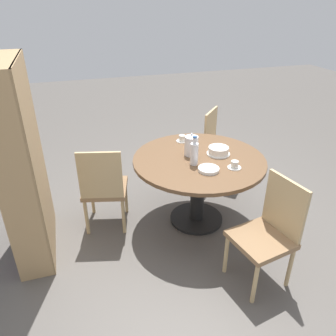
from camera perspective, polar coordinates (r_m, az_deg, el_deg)
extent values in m
plane|color=#56514C|center=(3.55, 4.92, -8.84)|extent=(14.00, 14.00, 0.00)
cylinder|color=black|center=(3.54, 4.93, -8.64)|extent=(0.55, 0.55, 0.03)
cylinder|color=black|center=(3.35, 5.17, -3.90)|extent=(0.14, 0.14, 0.66)
cylinder|color=brown|center=(3.18, 5.43, 1.44)|extent=(1.28, 1.28, 0.04)
cylinder|color=tan|center=(2.88, 10.09, -14.52)|extent=(0.03, 0.03, 0.39)
cylinder|color=tan|center=(2.69, 14.90, -18.87)|extent=(0.03, 0.03, 0.39)
cylinder|color=tan|center=(3.07, 15.59, -12.10)|extent=(0.03, 0.03, 0.39)
cylinder|color=tan|center=(2.90, 20.46, -15.89)|extent=(0.03, 0.03, 0.39)
cube|color=#93704C|center=(2.74, 15.85, -11.92)|extent=(0.49, 0.49, 0.04)
cube|color=tan|center=(2.71, 19.65, -6.28)|extent=(0.40, 0.10, 0.47)
cylinder|color=tan|center=(4.01, 11.27, -1.32)|extent=(0.03, 0.03, 0.39)
cylinder|color=tan|center=(4.32, 12.53, 0.80)|extent=(0.03, 0.03, 0.39)
cylinder|color=tan|center=(4.09, 6.42, -0.28)|extent=(0.03, 0.03, 0.39)
cylinder|color=tan|center=(4.40, 8.00, 1.72)|extent=(0.03, 0.03, 0.39)
cube|color=#93704C|center=(4.11, 9.80, 2.96)|extent=(0.59, 0.59, 0.04)
cube|color=tan|center=(4.06, 7.41, 6.76)|extent=(0.31, 0.29, 0.47)
cylinder|color=tan|center=(3.57, -7.34, -4.92)|extent=(0.03, 0.03, 0.39)
cylinder|color=tan|center=(3.62, -13.05, -4.99)|extent=(0.03, 0.03, 0.39)
cylinder|color=tan|center=(3.27, -7.74, -8.33)|extent=(0.03, 0.03, 0.39)
cylinder|color=tan|center=(3.33, -13.99, -8.35)|extent=(0.03, 0.03, 0.39)
cube|color=#93704C|center=(3.33, -10.86, -3.49)|extent=(0.51, 0.51, 0.04)
cube|color=tan|center=(3.03, -11.72, -1.30)|extent=(0.13, 0.39, 0.47)
cube|color=tan|center=(3.39, -23.60, 3.67)|extent=(0.04, 0.28, 1.72)
cube|color=tan|center=(2.62, -24.77, -3.62)|extent=(0.04, 0.28, 1.72)
cube|color=tan|center=(2.98, -21.65, 0.84)|extent=(0.89, 0.02, 1.72)
cube|color=tan|center=(3.44, -21.36, -12.05)|extent=(0.82, 0.27, 0.04)
cube|color=tan|center=(3.25, -22.35, -7.61)|extent=(0.82, 0.27, 0.04)
cube|color=tan|center=(3.07, -23.50, -2.36)|extent=(0.82, 0.27, 0.04)
cube|color=tan|center=(2.93, -24.76, 3.47)|extent=(0.82, 0.27, 0.04)
cube|color=tan|center=(2.82, -26.15, 9.82)|extent=(0.82, 0.27, 0.04)
cube|color=black|center=(3.54, -21.45, -7.69)|extent=(0.34, 0.21, 0.27)
cube|color=#703384|center=(3.17, -21.63, -12.96)|extent=(0.34, 0.21, 0.22)
cube|color=#234793|center=(3.38, -22.38, -3.23)|extent=(0.33, 0.21, 0.26)
cube|color=beige|center=(2.98, -22.71, -8.28)|extent=(0.33, 0.21, 0.21)
cube|color=teal|center=(3.21, -23.50, 1.93)|extent=(0.37, 0.21, 0.26)
cube|color=teal|center=(2.81, -24.02, -2.10)|extent=(0.37, 0.21, 0.24)
cube|color=#28703D|center=(3.12, -24.62, 7.67)|extent=(0.30, 0.21, 0.24)
cube|color=#28703D|center=(2.65, -25.43, 3.75)|extent=(0.30, 0.21, 0.21)
cube|color=#B72D28|center=(3.03, -25.96, 13.87)|extent=(0.31, 0.21, 0.26)
cube|color=gold|center=(2.54, -27.15, 11.40)|extent=(0.31, 0.21, 0.26)
cylinder|color=silver|center=(3.19, 4.08, 3.87)|extent=(0.13, 0.13, 0.19)
cone|color=silver|center=(3.15, 4.14, 5.64)|extent=(0.12, 0.12, 0.02)
sphere|color=silver|center=(3.14, 4.16, 5.97)|extent=(0.02, 0.02, 0.02)
cylinder|color=silver|center=(3.01, 4.58, 2.43)|extent=(0.07, 0.07, 0.21)
cylinder|color=silver|center=(2.95, 4.68, 4.76)|extent=(0.03, 0.03, 0.06)
cylinder|color=#2D5184|center=(2.94, 4.71, 5.39)|extent=(0.04, 0.04, 0.01)
cylinder|color=white|center=(3.27, 8.74, 2.49)|extent=(0.23, 0.23, 0.01)
cylinder|color=silver|center=(3.25, 8.79, 3.10)|extent=(0.20, 0.20, 0.06)
cylinder|color=white|center=(3.03, 11.47, 0.08)|extent=(0.12, 0.12, 0.01)
cylinder|color=silver|center=(3.02, 11.53, 0.66)|extent=(0.07, 0.07, 0.06)
cylinder|color=white|center=(3.53, 2.45, 4.73)|extent=(0.12, 0.12, 0.01)
cylinder|color=silver|center=(3.52, 2.47, 5.25)|extent=(0.07, 0.07, 0.06)
cylinder|color=white|center=(2.95, 7.07, -0.40)|extent=(0.19, 0.19, 0.01)
cylinder|color=white|center=(2.94, 7.09, -0.23)|extent=(0.19, 0.19, 0.01)
cylinder|color=white|center=(2.94, 7.10, -0.05)|extent=(0.19, 0.19, 0.01)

